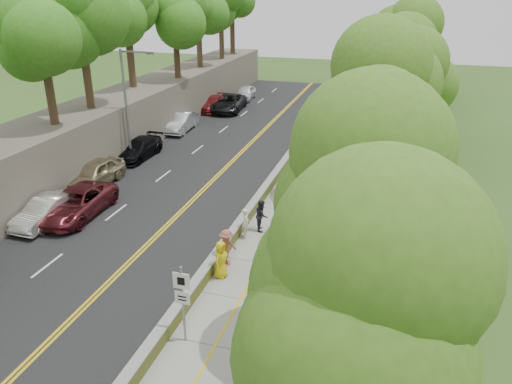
{
  "coord_description": "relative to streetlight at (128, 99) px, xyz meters",
  "views": [
    {
      "loc": [
        7.65,
        -16.34,
        12.12
      ],
      "look_at": [
        0.5,
        8.0,
        1.4
      ],
      "focal_mm": 35.0,
      "sensor_mm": 36.0,
      "label": 1
    }
  ],
  "objects": [
    {
      "name": "painter_1",
      "position": [
        11.23,
        -8.78,
        -3.79
      ],
      "size": [
        0.59,
        0.69,
        1.6
      ],
      "primitive_type": "imported",
      "rotation": [
        0.0,
        0.0,
        2.0
      ],
      "color": "silver",
      "rests_on": "sidewalk"
    },
    {
      "name": "car_6",
      "position": [
        1.46,
        16.57,
        -3.79
      ],
      "size": [
        3.25,
        6.1,
        1.63
      ],
      "primitive_type": "imported",
      "rotation": [
        0.0,
        0.0,
        0.1
      ],
      "color": "black",
      "rests_on": "road"
    },
    {
      "name": "jersey_barrier",
      "position": [
        10.71,
        1.0,
        -4.34
      ],
      "size": [
        0.42,
        66.0,
        0.6
      ],
      "primitive_type": "cube",
      "color": "#D0DB3A",
      "rests_on": "ground"
    },
    {
      "name": "concrete_block",
      "position": [
        13.96,
        -14.1,
        -4.21
      ],
      "size": [
        1.32,
        1.12,
        0.76
      ],
      "primitive_type": "cube",
      "rotation": [
        0.0,
        0.0,
        -0.26
      ],
      "color": "gray",
      "rests_on": "sidewalk"
    },
    {
      "name": "car_4",
      "position": [
        -0.14,
        -4.79,
        -3.77
      ],
      "size": [
        2.27,
        4.97,
        1.65
      ],
      "primitive_type": "imported",
      "rotation": [
        0.0,
        0.0,
        -0.07
      ],
      "color": "tan",
      "rests_on": "road"
    },
    {
      "name": "car_3",
      "position": [
        -0.14,
        0.91,
        -3.88
      ],
      "size": [
        2.14,
        4.99,
        1.43
      ],
      "primitive_type": "imported",
      "rotation": [
        0.0,
        0.0,
        -0.03
      ],
      "color": "black",
      "rests_on": "road"
    },
    {
      "name": "car_8",
      "position": [
        1.46,
        22.18,
        -3.85
      ],
      "size": [
        2.19,
        4.55,
        1.5
      ],
      "primitive_type": "imported",
      "rotation": [
        0.0,
        0.0,
        0.1
      ],
      "color": "white",
      "rests_on": "road"
    },
    {
      "name": "construction_barrel",
      "position": [
        13.46,
        6.6,
        -4.18
      ],
      "size": [
        0.49,
        0.49,
        0.81
      ],
      "primitive_type": "cylinder",
      "color": "orange",
      "rests_on": "sidewalk"
    },
    {
      "name": "signpost",
      "position": [
        11.51,
        -17.02,
        -2.68
      ],
      "size": [
        0.62,
        0.09,
        3.1
      ],
      "color": "gray",
      "rests_on": "sidewalk"
    },
    {
      "name": "streetlight",
      "position": [
        0.0,
        0.0,
        0.0
      ],
      "size": [
        2.52,
        0.22,
        8.0
      ],
      "color": "gray",
      "rests_on": "ground"
    },
    {
      "name": "car_5",
      "position": [
        -0.14,
        8.49,
        -3.8
      ],
      "size": [
        1.97,
        4.93,
        1.6
      ],
      "primitive_type": "imported",
      "rotation": [
        0.0,
        0.0,
        0.06
      ],
      "color": "silver",
      "rests_on": "road"
    },
    {
      "name": "car_7",
      "position": [
        -0.14,
        16.4,
        -3.9
      ],
      "size": [
        2.22,
        4.95,
        1.41
      ],
      "primitive_type": "imported",
      "rotation": [
        0.0,
        0.0,
        -0.05
      ],
      "color": "#9E2B32",
      "rests_on": "road"
    },
    {
      "name": "person_far",
      "position": [
        13.3,
        10.23,
        -3.79
      ],
      "size": [
        1.01,
        0.64,
        1.6
      ],
      "primitive_type": "imported",
      "rotation": [
        0.0,
        0.0,
        3.44
      ],
      "color": "black",
      "rests_on": "sidewalk"
    },
    {
      "name": "painter_2",
      "position": [
        11.79,
        -7.75,
        -3.76
      ],
      "size": [
        0.82,
        0.95,
        1.67
      ],
      "primitive_type": "imported",
      "rotation": [
        0.0,
        0.0,
        1.84
      ],
      "color": "#212228",
      "rests_on": "sidewalk"
    },
    {
      "name": "sidewalk",
      "position": [
        13.01,
        1.0,
        -4.61
      ],
      "size": [
        4.2,
        66.0,
        0.05
      ],
      "primitive_type": "cube",
      "color": "gray",
      "rests_on": "ground"
    },
    {
      "name": "road",
      "position": [
        5.06,
        1.0,
        -4.62
      ],
      "size": [
        11.2,
        66.0,
        0.04
      ],
      "primitive_type": "cube",
      "color": "black",
      "rests_on": "ground"
    },
    {
      "name": "rock_embankment",
      "position": [
        -3.04,
        1.0,
        -2.64
      ],
      "size": [
        5.0,
        66.0,
        4.0
      ],
      "primitive_type": "cube",
      "color": "#595147",
      "rests_on": "ground"
    },
    {
      "name": "chainlink_fence",
      "position": [
        15.11,
        1.0,
        -3.64
      ],
      "size": [
        0.04,
        66.0,
        2.0
      ],
      "primitive_type": "cube",
      "color": "slate",
      "rests_on": "ground"
    },
    {
      "name": "car_1",
      "position": [
        0.43,
        -10.22,
        -3.89
      ],
      "size": [
        1.61,
        4.35,
        1.42
      ],
      "primitive_type": "imported",
      "rotation": [
        0.0,
        0.0,
        -0.02
      ],
      "color": "white",
      "rests_on": "road"
    },
    {
      "name": "painter_3",
      "position": [
        11.21,
        -11.63,
        -3.69
      ],
      "size": [
        1.08,
        1.33,
        1.8
      ],
      "primitive_type": "imported",
      "rotation": [
        0.0,
        0.0,
        1.15
      ],
      "color": "#9C5442",
      "rests_on": "sidewalk"
    },
    {
      "name": "trees_fenceside",
      "position": [
        17.46,
        1.0,
        2.36
      ],
      "size": [
        7.0,
        66.0,
        14.0
      ],
      "primitive_type": null,
      "color": "#528425",
      "rests_on": "ground"
    },
    {
      "name": "trees_embankment",
      "position": [
        -2.54,
        1.0,
        5.86
      ],
      "size": [
        6.4,
        66.0,
        13.0
      ],
      "primitive_type": null,
      "color": "#428B22",
      "rests_on": "rock_embankment"
    },
    {
      "name": "car_2",
      "position": [
        1.46,
        -8.99,
        -3.83
      ],
      "size": [
        2.75,
        5.62,
        1.54
      ],
      "primitive_type": "imported",
      "rotation": [
        0.0,
        0.0,
        0.04
      ],
      "color": "maroon",
      "rests_on": "road"
    },
    {
      "name": "ground",
      "position": [
        10.46,
        -14.0,
        -4.64
      ],
      "size": [
        140.0,
        140.0,
        0.0
      ],
      "primitive_type": "plane",
      "color": "#33511E",
      "rests_on": "ground"
    },
    {
      "name": "painter_0",
      "position": [
        11.31,
        -12.62,
        -3.72
      ],
      "size": [
        0.72,
        0.95,
        1.73
      ],
      "primitive_type": "imported",
      "rotation": [
        0.0,
        0.0,
        1.35
      ],
      "color": "yellow",
      "rests_on": "sidewalk"
    }
  ]
}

